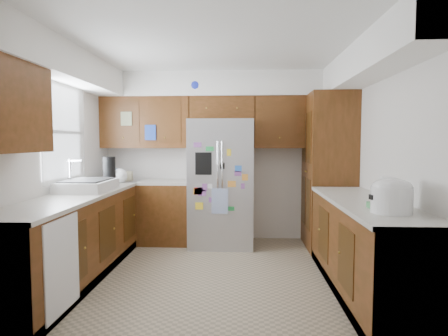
{
  "coord_description": "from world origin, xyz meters",
  "views": [
    {
      "loc": [
        0.31,
        -4.13,
        1.49
      ],
      "look_at": [
        0.08,
        0.35,
        1.18
      ],
      "focal_mm": 30.0,
      "sensor_mm": 36.0,
      "label": 1
    }
  ],
  "objects": [
    {
      "name": "left_counter_clutter",
      "position": [
        -1.43,
        0.81,
        1.05
      ],
      "size": [
        0.33,
        0.81,
        0.38
      ],
      "color": "black",
      "rests_on": "left_counter_run"
    },
    {
      "name": "paper_towel",
      "position": [
        1.54,
        -0.92,
        1.06
      ],
      "size": [
        0.12,
        0.12,
        0.27
      ],
      "primitive_type": "cylinder",
      "color": "white",
      "rests_on": "right_counter_run"
    },
    {
      "name": "right_counter_run",
      "position": [
        1.5,
        -0.47,
        0.42
      ],
      "size": [
        0.63,
        2.25,
        0.92
      ],
      "color": "#43280C",
      "rests_on": "ground"
    },
    {
      "name": "floor",
      "position": [
        0.0,
        0.0,
        0.0
      ],
      "size": [
        3.6,
        3.6,
        0.0
      ],
      "primitive_type": "plane",
      "color": "tan",
      "rests_on": "ground"
    },
    {
      "name": "room_shell",
      "position": [
        -0.11,
        0.36,
        1.82
      ],
      "size": [
        3.64,
        3.24,
        2.52
      ],
      "color": "silver",
      "rests_on": "ground"
    },
    {
      "name": "sink_assembly",
      "position": [
        -1.5,
        0.1,
        0.99
      ],
      "size": [
        0.52,
        0.7,
        0.37
      ],
      "color": "white",
      "rests_on": "left_counter_run"
    },
    {
      "name": "rice_cooker",
      "position": [
        1.5,
        -1.1,
        1.07
      ],
      "size": [
        0.33,
        0.32,
        0.28
      ],
      "color": "white",
      "rests_on": "right_counter_run"
    },
    {
      "name": "bridge_cabinet",
      "position": [
        0.0,
        1.43,
        1.98
      ],
      "size": [
        0.96,
        0.34,
        0.35
      ],
      "primitive_type": "cube",
      "color": "#43280C",
      "rests_on": "fridge"
    },
    {
      "name": "fridge",
      "position": [
        -0.0,
        1.2,
        0.9
      ],
      "size": [
        0.9,
        0.79,
        1.8
      ],
      "color": "#A1A1A6",
      "rests_on": "ground"
    },
    {
      "name": "left_counter_run",
      "position": [
        -1.36,
        0.03,
        0.43
      ],
      "size": [
        1.36,
        3.2,
        0.92
      ],
      "color": "#43280C",
      "rests_on": "ground"
    },
    {
      "name": "fridge_top_items",
      "position": [
        -0.15,
        1.39,
        2.29
      ],
      "size": [
        0.73,
        0.37,
        0.29
      ],
      "color": "#1D2DC8",
      "rests_on": "bridge_cabinet"
    },
    {
      "name": "pantry",
      "position": [
        1.5,
        1.15,
        1.07
      ],
      "size": [
        0.6,
        0.9,
        2.15
      ],
      "primitive_type": "cube",
      "color": "#43280C",
      "rests_on": "ground"
    }
  ]
}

